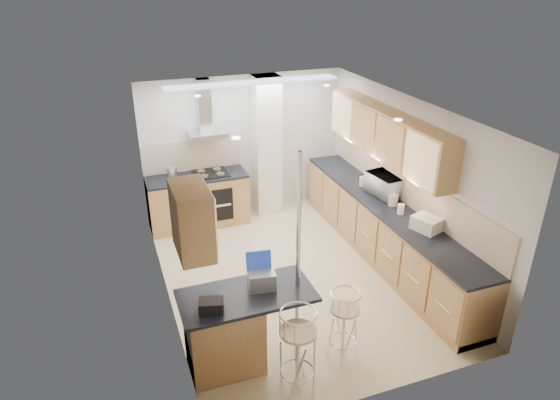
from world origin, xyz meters
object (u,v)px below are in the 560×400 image
object	(u,v)px
laptop	(262,280)
bar_stool_end	(344,325)
microwave	(386,185)
bar_stool_near	(298,351)
bread_bin	(426,224)

from	to	relation	value
laptop	bar_stool_end	distance (m)	1.11
microwave	bar_stool_near	world-z (taller)	microwave
bar_stool_end	bread_bin	bearing A→B (deg)	-9.41
microwave	bar_stool_end	bearing A→B (deg)	131.82
microwave	bread_bin	world-z (taller)	microwave
bar_stool_near	bread_bin	xyz separation A→B (m)	(2.33, 1.15, 0.50)
laptop	bar_stool_near	distance (m)	0.84
laptop	bread_bin	world-z (taller)	laptop
microwave	laptop	xyz separation A→B (m)	(-2.59, -1.71, -0.05)
bread_bin	bar_stool_near	bearing A→B (deg)	-173.28
bar_stool_near	laptop	bearing A→B (deg)	84.41
bread_bin	bar_stool_end	bearing A→B (deg)	-171.74
laptop	bar_stool_end	xyz separation A→B (m)	(0.87, -0.34, -0.60)
microwave	bar_stool_end	distance (m)	2.76
microwave	bar_stool_end	size ratio (longest dim) A/B	0.68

